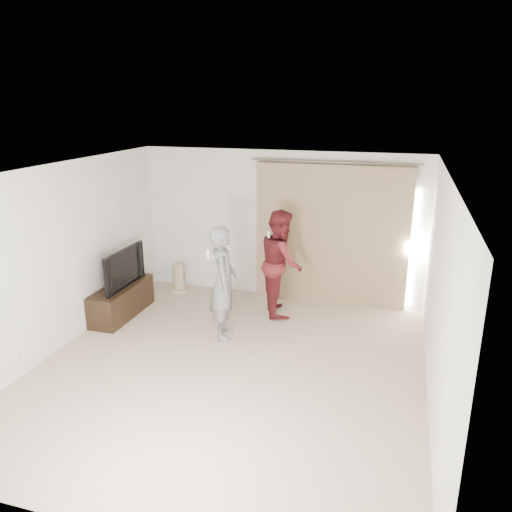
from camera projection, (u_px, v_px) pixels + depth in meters
The scene contains 10 objects.
floor at pixel (229, 368), 6.61m from camera, with size 5.50×5.50×0.00m, color #C4AD93.
wall_back at pixel (280, 225), 8.74m from camera, with size 5.00×0.04×2.60m, color silver.
wall_left at pixel (57, 259), 6.90m from camera, with size 0.04×5.50×2.60m.
ceiling at pixel (226, 172), 5.83m from camera, with size 5.00×5.50×0.01m, color silver.
curtain at pixel (331, 236), 8.46m from camera, with size 2.80×0.11×2.46m.
tv_console at pixel (122, 300), 8.18m from camera, with size 0.46×1.34×0.52m, color black.
tv at pixel (119, 267), 8.01m from camera, with size 1.10×0.14×0.63m, color black.
scratching_post at pixel (179, 280), 9.25m from camera, with size 0.38×0.38×0.51m.
person_man at pixel (223, 283), 7.29m from camera, with size 0.58×0.71×1.70m.
person_woman at pixel (281, 262), 8.13m from camera, with size 0.92×1.03×1.74m.
Camera 1 is at (2.01, -5.52, 3.41)m, focal length 35.00 mm.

